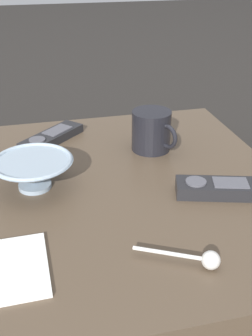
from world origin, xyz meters
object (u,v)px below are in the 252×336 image
(cereal_bowl, at_px, (33,171))
(tv_remote_far, at_px, (219,188))
(tv_remote_near, at_px, (52,137))
(folded_napkin, at_px, (2,270))
(coffee_mug, at_px, (152,131))
(teaspoon, at_px, (204,259))

(cereal_bowl, xyz_separation_m, tv_remote_far, (-0.32, 0.10, -0.02))
(tv_remote_near, distance_m, folded_napkin, 0.42)
(coffee_mug, bearing_deg, teaspoon, 84.38)
(teaspoon, xyz_separation_m, tv_remote_far, (-0.10, -0.17, -0.00))
(coffee_mug, relative_size, teaspoon, 0.97)
(folded_napkin, bearing_deg, tv_remote_near, -103.81)
(teaspoon, distance_m, tv_remote_near, 0.50)
(coffee_mug, xyz_separation_m, teaspoon, (0.04, 0.37, -0.03))
(tv_remote_near, relative_size, tv_remote_far, 0.96)
(teaspoon, xyz_separation_m, tv_remote_near, (0.17, -0.47, -0.00))
(cereal_bowl, relative_size, teaspoon, 1.31)
(teaspoon, height_order, folded_napkin, teaspoon)
(tv_remote_far, bearing_deg, coffee_mug, -72.77)
(coffee_mug, height_order, tv_remote_near, coffee_mug)
(teaspoon, bearing_deg, tv_remote_near, -69.94)
(cereal_bowl, distance_m, tv_remote_near, 0.20)
(teaspoon, relative_size, folded_napkin, 0.84)
(cereal_bowl, height_order, coffee_mug, coffee_mug)
(tv_remote_far, bearing_deg, tv_remote_near, -47.62)
(tv_remote_near, bearing_deg, coffee_mug, 156.06)
(cereal_bowl, distance_m, coffee_mug, 0.27)
(coffee_mug, xyz_separation_m, folded_napkin, (0.31, 0.32, -0.04))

